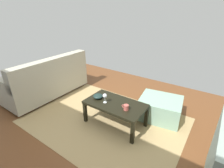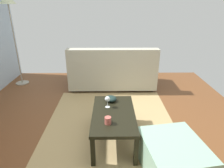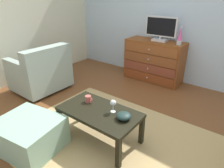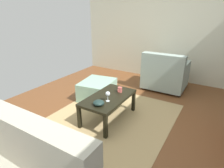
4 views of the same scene
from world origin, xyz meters
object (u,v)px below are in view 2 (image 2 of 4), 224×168
at_px(coffee_table, 114,116).
at_px(couch_large, 112,71).
at_px(bowl_decorative, 111,99).
at_px(standing_lamp, 9,8).
at_px(ottoman, 173,157).
at_px(mug, 108,120).
at_px(wine_glass, 107,99).

xyz_separation_m(coffee_table, couch_large, (1.82, -0.01, -0.01)).
distance_m(bowl_decorative, couch_large, 1.50).
distance_m(coffee_table, standing_lamp, 3.13).
distance_m(couch_large, ottoman, 2.45).
bearing_deg(bowl_decorative, coffee_table, -173.93).
bearing_deg(ottoman, couch_large, 14.37).
xyz_separation_m(coffee_table, standing_lamp, (2.03, 2.03, 1.24)).
xyz_separation_m(ottoman, standing_lamp, (2.57, 2.65, 1.41)).
bearing_deg(ottoman, coffee_table, 48.43).
distance_m(coffee_table, mug, 0.27).
height_order(coffee_table, standing_lamp, standing_lamp).
relative_size(wine_glass, standing_lamp, 0.08).
bearing_deg(wine_glass, bowl_decorative, -13.77).
relative_size(wine_glass, couch_large, 0.09).
xyz_separation_m(bowl_decorative, ottoman, (-0.87, -0.65, -0.26)).
distance_m(wine_glass, ottoman, 1.04).
relative_size(mug, couch_large, 0.06).
xyz_separation_m(couch_large, ottoman, (-2.37, -0.61, -0.16)).
bearing_deg(wine_glass, coffee_table, -152.02).
relative_size(mug, standing_lamp, 0.06).
distance_m(mug, bowl_decorative, 0.57).
xyz_separation_m(wine_glass, couch_large, (1.67, -0.09, -0.18)).
distance_m(mug, ottoman, 0.80).
bearing_deg(coffee_table, bowl_decorative, 6.07).
relative_size(coffee_table, ottoman, 1.39).
bearing_deg(bowl_decorative, couch_large, -1.71).
height_order(coffee_table, wine_glass, wine_glass).
relative_size(mug, ottoman, 0.16).
bearing_deg(coffee_table, couch_large, -0.31).
bearing_deg(coffee_table, wine_glass, 27.98).
xyz_separation_m(mug, ottoman, (-0.31, -0.69, -0.27)).
bearing_deg(coffee_table, mug, 163.70).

